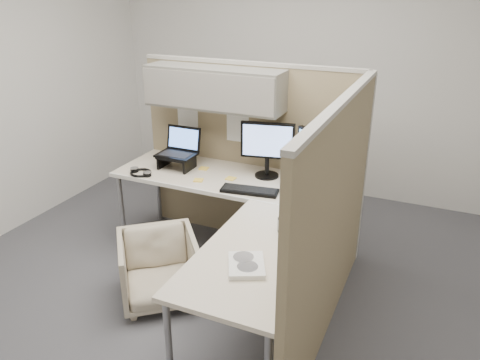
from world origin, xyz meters
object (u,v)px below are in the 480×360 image
at_px(desk, 236,207).
at_px(monitor_left, 267,145).
at_px(office_chair, 159,265).
at_px(keyboard, 250,191).

distance_m(desk, monitor_left, 0.63).
height_order(office_chair, keyboard, keyboard).
relative_size(office_chair, keyboard, 1.30).
xyz_separation_m(monitor_left, keyboard, (-0.01, -0.35, -0.26)).
height_order(desk, keyboard, keyboard).
bearing_deg(monitor_left, desk, -104.99).
bearing_deg(desk, keyboard, 82.72).
bearing_deg(desk, office_chair, -138.72).
height_order(office_chair, monitor_left, monitor_left).
bearing_deg(monitor_left, office_chair, -128.87).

